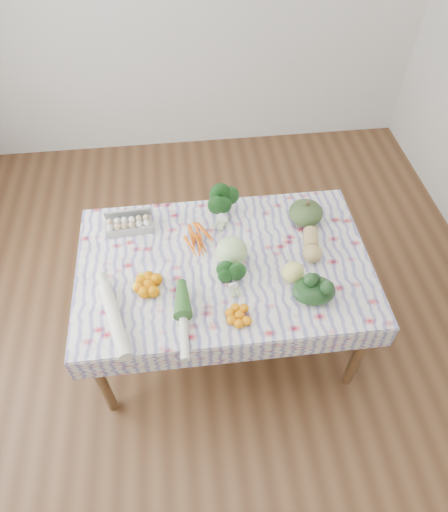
# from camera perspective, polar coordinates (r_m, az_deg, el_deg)

# --- Properties ---
(ground) EXTENTS (4.50, 4.50, 0.00)m
(ground) POSITION_cam_1_polar(r_m,az_deg,el_deg) (3.20, 0.00, -9.57)
(ground) COLOR #54341D
(ground) RESTS_ON ground
(dining_table) EXTENTS (1.60, 1.00, 0.75)m
(dining_table) POSITION_cam_1_polar(r_m,az_deg,el_deg) (2.64, 0.00, -1.99)
(dining_table) COLOR brown
(dining_table) RESTS_ON ground
(tablecloth) EXTENTS (1.66, 1.06, 0.01)m
(tablecloth) POSITION_cam_1_polar(r_m,az_deg,el_deg) (2.58, 0.00, -0.92)
(tablecloth) COLOR white
(tablecloth) RESTS_ON dining_table
(egg_carton) EXTENTS (0.29, 0.13, 0.07)m
(egg_carton) POSITION_cam_1_polar(r_m,az_deg,el_deg) (2.78, -11.79, 3.71)
(egg_carton) COLOR #A3A39E
(egg_carton) RESTS_ON tablecloth
(carrot_bunch) EXTENTS (0.20, 0.18, 0.04)m
(carrot_bunch) POSITION_cam_1_polar(r_m,az_deg,el_deg) (2.67, -3.18, 1.95)
(carrot_bunch) COLOR orange
(carrot_bunch) RESTS_ON tablecloth
(kale_bunch) EXTENTS (0.22, 0.20, 0.15)m
(kale_bunch) POSITION_cam_1_polar(r_m,az_deg,el_deg) (2.77, 0.03, 5.99)
(kale_bunch) COLOR #143D13
(kale_bunch) RESTS_ON tablecloth
(kabocha_squash) EXTENTS (0.21, 0.21, 0.13)m
(kabocha_squash) POSITION_cam_1_polar(r_m,az_deg,el_deg) (2.80, 10.19, 5.36)
(kabocha_squash) COLOR #3D5528
(kabocha_squash) RESTS_ON tablecloth
(cabbage) EXTENTS (0.21, 0.21, 0.18)m
(cabbage) POSITION_cam_1_polar(r_m,az_deg,el_deg) (2.52, 0.97, 0.57)
(cabbage) COLOR #B8DE8C
(cabbage) RESTS_ON tablecloth
(butternut_squash) EXTENTS (0.15, 0.25, 0.11)m
(butternut_squash) POSITION_cam_1_polar(r_m,az_deg,el_deg) (2.65, 10.91, 1.45)
(butternut_squash) COLOR tan
(butternut_squash) RESTS_ON tablecloth
(orange_cluster) EXTENTS (0.25, 0.25, 0.07)m
(orange_cluster) POSITION_cam_1_polar(r_m,az_deg,el_deg) (2.47, -9.37, -3.54)
(orange_cluster) COLOR orange
(orange_cluster) RESTS_ON tablecloth
(broccoli) EXTENTS (0.15, 0.15, 0.10)m
(broccoli) POSITION_cam_1_polar(r_m,az_deg,el_deg) (2.45, 0.93, -2.81)
(broccoli) COLOR #194D1A
(broccoli) RESTS_ON tablecloth
(mandarin_cluster) EXTENTS (0.18, 0.18, 0.05)m
(mandarin_cluster) POSITION_cam_1_polar(r_m,az_deg,el_deg) (2.34, 1.93, -7.37)
(mandarin_cluster) COLOR orange
(mandarin_cluster) RESTS_ON tablecloth
(grapefruit) EXTENTS (0.12, 0.12, 0.12)m
(grapefruit) POSITION_cam_1_polar(r_m,az_deg,el_deg) (2.49, 8.63, -2.01)
(grapefruit) COLOR #E1DD6B
(grapefruit) RESTS_ON tablecloth
(spinach_bag) EXTENTS (0.29, 0.26, 0.10)m
(spinach_bag) POSITION_cam_1_polar(r_m,az_deg,el_deg) (2.44, 11.16, -4.25)
(spinach_bag) COLOR black
(spinach_bag) RESTS_ON tablecloth
(daikon) EXTENTS (0.19, 0.48, 0.07)m
(daikon) POSITION_cam_1_polar(r_m,az_deg,el_deg) (2.38, -13.52, -7.71)
(daikon) COLOR white
(daikon) RESTS_ON tablecloth
(leek) EXTENTS (0.06, 0.44, 0.05)m
(leek) POSITION_cam_1_polar(r_m,az_deg,el_deg) (2.33, -5.09, -8.08)
(leek) COLOR silver
(leek) RESTS_ON tablecloth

